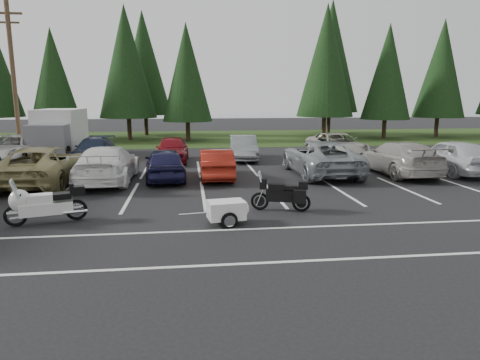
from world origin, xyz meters
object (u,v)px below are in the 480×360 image
car_near_6 (320,158)px  adventure_motorcycle (281,191)px  car_near_5 (216,164)px  cargo_trailer (226,212)px  car_far_0 (11,149)px  touring_motorcycle (46,200)px  car_near_4 (165,164)px  car_far_2 (172,149)px  car_near_3 (108,164)px  utility_pole (14,79)px  car_far_1 (94,150)px  car_far_3 (243,148)px  box_truck (57,133)px  car_near_7 (399,158)px  car_far_4 (337,146)px  car_near_8 (453,156)px  car_near_2 (43,165)px

car_near_6 → adventure_motorcycle: car_near_6 is taller
car_near_5 → cargo_trailer: car_near_5 is taller
car_far_0 → touring_motorcycle: 13.69m
car_near_5 → car_near_6: (5.00, 0.39, 0.14)m
touring_motorcycle → adventure_motorcycle: (7.09, 0.54, -0.04)m
touring_motorcycle → adventure_motorcycle: bearing=-12.6°
car_near_4 → cargo_trailer: size_ratio=2.79×
car_near_4 → car_near_5: (2.28, 0.05, -0.05)m
car_near_5 → car_near_4: bearing=1.4°
car_far_2 → touring_motorcycle: car_far_2 is taller
car_near_3 → adventure_motorcycle: car_near_3 is taller
utility_pole → car_far_1: (4.57, -1.50, -4.03)m
car_far_0 → car_near_4: bearing=-32.6°
car_near_4 → car_far_3: bearing=-131.3°
box_truck → adventure_motorcycle: box_truck is taller
car_near_7 → car_far_1: size_ratio=1.19×
car_near_6 → car_far_0: bearing=-19.8°
car_far_4 → adventure_motorcycle: car_far_4 is taller
car_near_5 → car_far_3: 6.04m
car_near_4 → car_far_4: size_ratio=0.78×
car_near_4 → car_far_2: size_ratio=0.99×
car_near_7 → car_near_8: bearing=177.0°
car_near_2 → car_far_1: (0.69, 6.73, -0.15)m
car_near_3 → car_far_2: (2.58, 5.62, -0.06)m
car_near_2 → car_near_5: size_ratio=1.43×
car_near_5 → car_far_3: size_ratio=0.95×
adventure_motorcycle → utility_pole: bearing=149.6°
utility_pole → car_far_1: 6.28m
box_truck → utility_pole: bearing=-166.0°
car_far_4 → adventure_motorcycle: bearing=-119.6°
car_near_6 → car_far_2: car_near_6 is taller
car_far_3 → car_far_4: (5.67, -0.12, 0.05)m
car_near_2 → car_far_4: size_ratio=1.07×
car_far_4 → car_near_4: bearing=-152.6°
car_near_3 → car_far_0: 8.96m
box_truck → car_far_3: bearing=-12.8°
box_truck → car_near_6: (14.22, -7.86, -0.64)m
car_near_8 → car_near_7: bearing=-3.7°
utility_pole → car_near_4: 12.51m
touring_motorcycle → adventure_motorcycle: size_ratio=1.17×
box_truck → car_far_2: 7.70m
car_far_4 → touring_motorcycle: size_ratio=2.19×
car_near_2 → cargo_trailer: car_near_2 is taller
car_near_5 → car_far_1: size_ratio=0.89×
box_truck → car_far_4: bearing=-9.0°
car_far_2 → adventure_motorcycle: bearing=-69.0°
car_near_5 → car_near_6: 5.02m
car_far_1 → car_far_3: (8.64, -0.54, 0.04)m
utility_pole → car_near_4: bearing=-41.1°
car_near_5 → car_far_3: bearing=-109.0°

